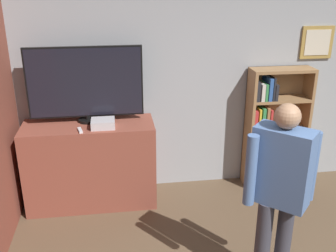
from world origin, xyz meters
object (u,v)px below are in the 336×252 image
(game_console, at_px, (103,123))
(television, at_px, (85,84))
(bookshelf, at_px, (270,128))
(person, at_px, (280,186))

(game_console, bearing_deg, television, 128.95)
(game_console, height_order, bookshelf, bookshelf)
(person, bearing_deg, television, 175.31)
(television, distance_m, game_console, 0.48)
(television, bearing_deg, person, -47.32)
(television, height_order, game_console, television)
(television, distance_m, person, 2.34)
(television, relative_size, person, 0.76)
(bookshelf, relative_size, person, 0.91)
(game_console, bearing_deg, person, -46.82)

